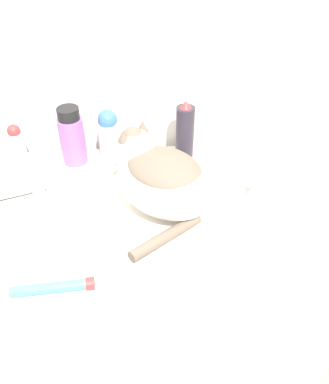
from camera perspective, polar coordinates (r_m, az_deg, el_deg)
name	(u,v)px	position (r m, az deg, el deg)	size (l,w,h in m)	color
wall_back	(139,48)	(1.24, -3.66, 19.56)	(8.00, 0.05, 2.40)	silver
vanity_counter	(150,309)	(1.42, -2.05, -16.06)	(0.92, 0.60, 0.90)	beige
sink_basin	(164,211)	(1.04, -0.05, -2.68)	(0.43, 0.43, 0.05)	white
cat	(160,176)	(0.97, -0.67, 2.33)	(0.32, 0.36, 0.18)	silver
faucet	(252,180)	(1.09, 12.16, 1.68)	(0.15, 0.07, 0.13)	silver
mouthwash_bottle	(72,137)	(1.24, -12.85, 7.55)	(0.07, 0.07, 0.18)	#93569E
hairspray_can_black	(185,132)	(1.23, 2.88, 8.43)	(0.06, 0.06, 0.19)	#28232D
lotion_bottle_white	(109,136)	(1.23, -7.78, 7.78)	(0.06, 0.06, 0.17)	silver
deodorant_stick	(17,145)	(1.29, -19.95, 6.26)	(0.04, 0.04, 0.13)	silver
cream_tube	(54,288)	(0.92, -15.25, -12.82)	(0.18, 0.04, 0.03)	#4C7FB2
hair_dryer	(17,184)	(1.18, -20.04, 1.00)	(0.18, 0.12, 0.07)	silver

